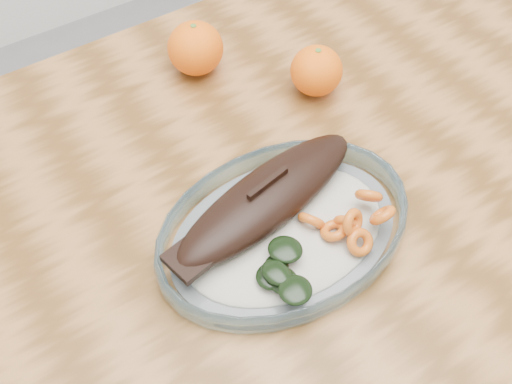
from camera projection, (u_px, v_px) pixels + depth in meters
dining_table at (287, 235)px, 0.87m from camera, size 1.20×0.80×0.75m
plated_meal at (283, 226)px, 0.73m from camera, size 0.57×0.56×0.08m
orange_left at (195, 48)px, 0.90m from camera, size 0.08×0.08×0.08m
orange_right at (316, 71)px, 0.88m from camera, size 0.07×0.07×0.07m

